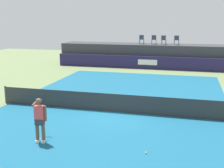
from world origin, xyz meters
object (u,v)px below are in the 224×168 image
object	(u,v)px
tennis_player	(40,118)
tennis_ball	(146,153)
spectator_chair_center	(164,40)
spectator_chair_left	(154,39)
net_post_near	(6,94)
spectator_chair_far_left	(142,39)
spectator_chair_right	(177,40)

from	to	relation	value
tennis_player	tennis_ball	bearing A→B (deg)	0.12
spectator_chair_center	tennis_ball	bearing A→B (deg)	-86.40
spectator_chair_left	net_post_near	distance (m)	16.62
spectator_chair_left	spectator_chair_center	world-z (taller)	same
spectator_chair_far_left	tennis_ball	bearing A→B (deg)	-80.15
spectator_chair_far_left	spectator_chair_left	size ratio (longest dim) A/B	1.00
spectator_chair_far_left	spectator_chair_center	world-z (taller)	same
spectator_chair_far_left	tennis_player	size ratio (longest dim) A/B	0.50
spectator_chair_far_left	spectator_chair_right	bearing A→B (deg)	-1.11
spectator_chair_right	tennis_ball	world-z (taller)	spectator_chair_right
spectator_chair_right	spectator_chair_left	bearing A→B (deg)	179.62
spectator_chair_far_left	tennis_player	distance (m)	19.70
spectator_chair_left	tennis_player	size ratio (longest dim) A/B	0.50
tennis_player	spectator_chair_far_left	bearing A→B (deg)	87.90
net_post_near	tennis_ball	xyz separation A→B (m)	(8.65, -4.40, -0.46)
spectator_chair_far_left	spectator_chair_right	distance (m)	3.39
spectator_chair_center	tennis_player	distance (m)	19.65
spectator_chair_center	net_post_near	world-z (taller)	spectator_chair_center
net_post_near	tennis_ball	size ratio (longest dim) A/B	14.71
net_post_near	tennis_player	xyz separation A→B (m)	(4.52, -4.41, 0.46)
spectator_chair_center	spectator_chair_left	bearing A→B (deg)	167.89
spectator_chair_right	net_post_near	size ratio (longest dim) A/B	0.89
tennis_player	spectator_chair_right	bearing A→B (deg)	78.14
spectator_chair_left	spectator_chair_far_left	bearing A→B (deg)	177.59
spectator_chair_right	spectator_chair_center	bearing A→B (deg)	-170.86
net_post_near	spectator_chair_far_left	bearing A→B (deg)	70.97
spectator_chair_right	tennis_ball	bearing A→B (deg)	-89.95
spectator_chair_far_left	spectator_chair_right	size ratio (longest dim) A/B	1.00
spectator_chair_left	tennis_ball	xyz separation A→B (m)	(2.19, -19.55, -2.66)
spectator_chair_center	spectator_chair_far_left	bearing A→B (deg)	173.24
spectator_chair_left	spectator_chair_center	bearing A→B (deg)	-12.11
spectator_chair_left	tennis_ball	bearing A→B (deg)	-83.62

